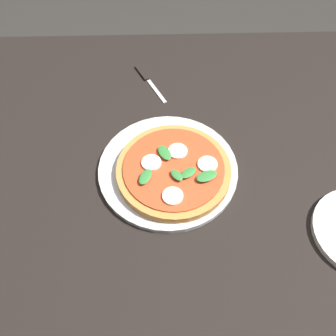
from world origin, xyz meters
TOP-DOWN VIEW (x-y plane):
  - ground_plane at (0.00, 0.00)m, footprint 6.00×6.00m
  - dining_table at (0.00, 0.00)m, footprint 1.57×0.95m
  - serving_tray at (0.02, -0.03)m, footprint 0.31×0.31m
  - pizza at (0.03, -0.04)m, footprint 0.25×0.25m
  - knife at (-0.03, 0.27)m, footprint 0.08×0.15m

SIDE VIEW (x-z plane):
  - ground_plane at x=0.00m, z-range 0.00..0.00m
  - dining_table at x=0.00m, z-range 0.28..1.01m
  - knife at x=-0.03m, z-range 0.73..0.74m
  - serving_tray at x=0.02m, z-range 0.73..0.75m
  - pizza at x=0.03m, z-range 0.74..0.77m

